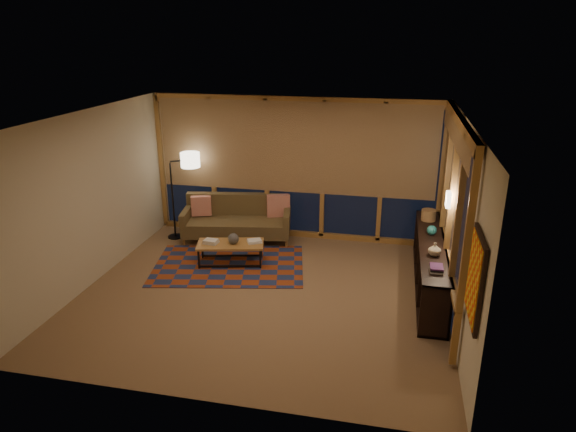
% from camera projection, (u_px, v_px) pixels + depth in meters
% --- Properties ---
extents(floor, '(5.50, 5.00, 0.01)m').
position_uv_depth(floor, '(263.00, 293.00, 7.89)').
color(floor, '#8C6C55').
rests_on(floor, ground).
extents(ceiling, '(5.50, 5.00, 0.01)m').
position_uv_depth(ceiling, '(260.00, 117.00, 6.97)').
color(ceiling, '#F8F0CC').
rests_on(ceiling, walls).
extents(walls, '(5.51, 5.01, 2.70)m').
position_uv_depth(walls, '(262.00, 210.00, 7.43)').
color(walls, beige).
rests_on(walls, floor).
extents(window_wall_back, '(5.30, 0.16, 2.60)m').
position_uv_depth(window_wall_back, '(295.00, 169.00, 9.67)').
color(window_wall_back, '#A47234').
rests_on(window_wall_back, walls).
extents(window_wall_right, '(0.16, 3.70, 2.60)m').
position_uv_depth(window_wall_right, '(450.00, 210.00, 7.46)').
color(window_wall_right, '#A47234').
rests_on(window_wall_right, walls).
extents(wall_art, '(0.06, 0.74, 0.94)m').
position_uv_depth(wall_art, '(475.00, 278.00, 5.16)').
color(wall_art, red).
rests_on(wall_art, walls).
extents(wall_sconce, '(0.12, 0.18, 0.22)m').
position_uv_depth(wall_sconce, '(448.00, 200.00, 7.26)').
color(wall_sconce, '#FFEECC').
rests_on(wall_sconce, walls).
extents(sofa, '(2.13, 1.15, 0.83)m').
position_uv_depth(sofa, '(237.00, 219.00, 9.79)').
color(sofa, '#4A3720').
rests_on(sofa, floor).
extents(pillow_left, '(0.40, 0.25, 0.38)m').
position_uv_depth(pillow_left, '(201.00, 207.00, 9.90)').
color(pillow_left, '#B61803').
rests_on(pillow_left, sofa).
extents(pillow_right, '(0.46, 0.28, 0.44)m').
position_uv_depth(pillow_right, '(278.00, 206.00, 9.89)').
color(pillow_right, '#B61803').
rests_on(pillow_right, sofa).
extents(area_rug, '(2.81, 2.15, 0.01)m').
position_uv_depth(area_rug, '(229.00, 265.00, 8.82)').
color(area_rug, maroon).
rests_on(area_rug, floor).
extents(coffee_table, '(1.22, 0.76, 0.38)m').
position_uv_depth(coffee_table, '(231.00, 253.00, 8.85)').
color(coffee_table, '#A47234').
rests_on(coffee_table, floor).
extents(book_stack_a, '(0.25, 0.21, 0.07)m').
position_uv_depth(book_stack_a, '(211.00, 242.00, 8.76)').
color(book_stack_a, silver).
rests_on(book_stack_a, coffee_table).
extents(book_stack_b, '(0.31, 0.29, 0.05)m').
position_uv_depth(book_stack_b, '(254.00, 241.00, 8.80)').
color(book_stack_b, silver).
rests_on(book_stack_b, coffee_table).
extents(ceramic_pot, '(0.25, 0.25, 0.19)m').
position_uv_depth(ceramic_pot, '(233.00, 238.00, 8.74)').
color(ceramic_pot, black).
rests_on(ceramic_pot, coffee_table).
extents(floor_lamp, '(0.66, 0.61, 1.66)m').
position_uv_depth(floor_lamp, '(172.00, 197.00, 9.77)').
color(floor_lamp, black).
rests_on(floor_lamp, floor).
extents(bookshelf, '(0.40, 3.01, 0.75)m').
position_uv_depth(bookshelf, '(430.00, 265.00, 7.96)').
color(bookshelf, black).
rests_on(bookshelf, floor).
extents(basket, '(0.30, 0.30, 0.19)m').
position_uv_depth(basket, '(429.00, 215.00, 8.74)').
color(basket, olive).
rests_on(basket, bookshelf).
extents(teal_bowl, '(0.16, 0.16, 0.16)m').
position_uv_depth(teal_bowl, '(432.00, 230.00, 8.11)').
color(teal_bowl, '#267D7A').
rests_on(teal_bowl, bookshelf).
extents(vase, '(0.23, 0.23, 0.19)m').
position_uv_depth(vase, '(435.00, 249.00, 7.36)').
color(vase, '#C0AF89').
rests_on(vase, bookshelf).
extents(shelf_book_stack, '(0.21, 0.29, 0.08)m').
position_uv_depth(shelf_book_stack, '(436.00, 268.00, 6.90)').
color(shelf_book_stack, silver).
rests_on(shelf_book_stack, bookshelf).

